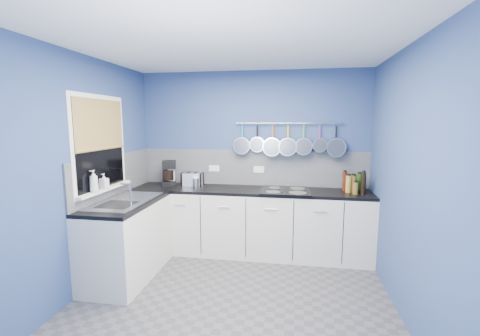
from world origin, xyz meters
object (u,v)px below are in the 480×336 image
(canister, at_px, (196,182))
(hob, at_px, (286,191))
(paper_towel, at_px, (171,177))
(soap_bottle_b, at_px, (104,181))
(coffee_maker, at_px, (169,173))
(toaster, at_px, (192,179))
(soap_bottle_a, at_px, (94,181))

(canister, distance_m, hob, 1.25)
(paper_towel, relative_size, hob, 0.37)
(soap_bottle_b, bearing_deg, coffee_maker, 70.32)
(paper_towel, distance_m, canister, 0.40)
(coffee_maker, relative_size, toaster, 1.25)
(toaster, bearing_deg, soap_bottle_b, -139.88)
(hob, bearing_deg, soap_bottle_a, -151.79)
(soap_bottle_a, relative_size, toaster, 0.86)
(coffee_maker, relative_size, canister, 2.87)
(soap_bottle_b, distance_m, toaster, 1.29)
(toaster, bearing_deg, canister, -68.99)
(hob, bearing_deg, coffee_maker, 175.96)
(soap_bottle_a, xyz_separation_m, hob, (2.02, 1.08, -0.26))
(toaster, distance_m, canister, 0.14)
(paper_towel, xyz_separation_m, toaster, (0.30, 0.03, -0.03))
(coffee_maker, bearing_deg, canister, -25.58)
(soap_bottle_a, bearing_deg, paper_towel, 72.44)
(soap_bottle_b, distance_m, paper_towel, 1.12)
(hob, bearing_deg, paper_towel, 174.88)
(canister, height_order, hob, canister)
(soap_bottle_b, relative_size, hob, 0.27)
(soap_bottle_b, height_order, coffee_maker, coffee_maker)
(soap_bottle_b, bearing_deg, toaster, 57.26)
(coffee_maker, bearing_deg, hob, -23.58)
(paper_towel, bearing_deg, toaster, 6.02)
(toaster, bearing_deg, paper_towel, 168.88)
(paper_towel, bearing_deg, canister, -10.68)
(paper_towel, bearing_deg, soap_bottle_a, -107.56)
(toaster, bearing_deg, coffee_maker, 173.36)
(toaster, height_order, canister, toaster)
(canister, bearing_deg, hob, -3.38)
(paper_towel, height_order, toaster, paper_towel)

